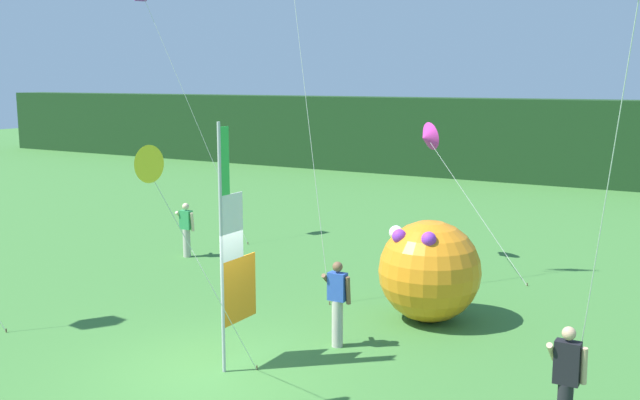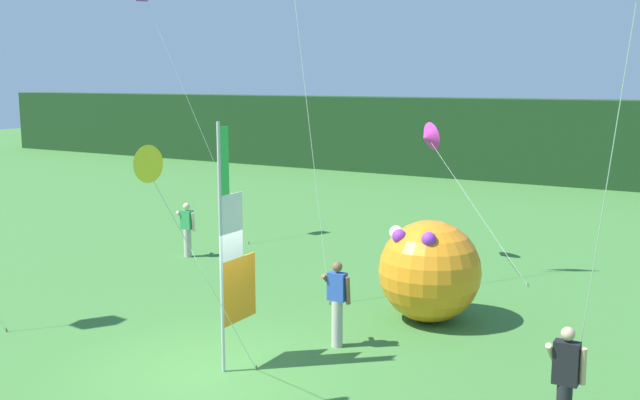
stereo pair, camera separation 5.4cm
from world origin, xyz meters
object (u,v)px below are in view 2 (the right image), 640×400
at_px(inflatable_balloon, 429,271).
at_px(person_near_banner, 565,380).
at_px(banner_flag, 231,252).
at_px(kite_yellow_delta_0, 145,165).
at_px(kite_magenta_delta_2, 428,137).
at_px(person_far_left, 187,228).
at_px(person_mid_field, 337,301).

bearing_deg(inflatable_balloon, person_near_banner, -47.17).
relative_size(banner_flag, inflatable_balloon, 2.03).
bearing_deg(kite_yellow_delta_0, person_near_banner, 22.94).
bearing_deg(kite_magenta_delta_2, inflatable_balloon, -66.93).
height_order(banner_flag, person_far_left, banner_flag).
distance_m(person_far_left, kite_yellow_delta_0, 10.79).
height_order(person_mid_field, kite_yellow_delta_0, kite_yellow_delta_0).
relative_size(person_mid_field, kite_yellow_delta_0, 0.40).
height_order(person_far_left, kite_magenta_delta_2, kite_magenta_delta_2).
relative_size(person_mid_field, kite_magenta_delta_2, 0.43).
xyz_separation_m(person_near_banner, inflatable_balloon, (-3.70, 3.99, 0.19)).
xyz_separation_m(inflatable_balloon, kite_yellow_delta_0, (-1.99, -6.40, 2.82)).
distance_m(person_far_left, kite_magenta_delta_2, 7.50).
bearing_deg(kite_magenta_delta_2, kite_yellow_delta_0, -89.20).
bearing_deg(person_near_banner, person_far_left, 154.39).
relative_size(person_far_left, kite_yellow_delta_0, 0.38).
distance_m(kite_yellow_delta_0, kite_magenta_delta_2, 11.46).
distance_m(banner_flag, person_far_left, 8.73).
bearing_deg(banner_flag, person_mid_field, 57.76).
xyz_separation_m(person_near_banner, kite_magenta_delta_2, (-5.85, 9.04, 2.64)).
relative_size(person_far_left, inflatable_balloon, 0.73).
distance_m(person_far_left, inflatable_balloon, 8.53).
bearing_deg(kite_magenta_delta_2, person_far_left, -152.07).
distance_m(person_near_banner, inflatable_balloon, 5.44).
xyz_separation_m(banner_flag, person_near_banner, (5.81, 0.22, -1.23)).
bearing_deg(banner_flag, inflatable_balloon, 63.33).
xyz_separation_m(person_near_banner, kite_yellow_delta_0, (-5.69, -2.41, 3.02)).
height_order(kite_yellow_delta_0, kite_magenta_delta_2, kite_yellow_delta_0).
bearing_deg(banner_flag, person_near_banner, 2.12).
bearing_deg(person_far_left, banner_flag, -43.87).
height_order(banner_flag, inflatable_balloon, banner_flag).
relative_size(person_mid_field, inflatable_balloon, 0.77).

